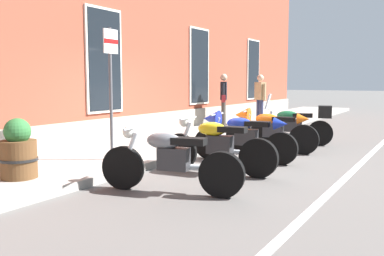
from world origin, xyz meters
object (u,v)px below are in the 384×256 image
object	(u,v)px
pedestrian_tan_coat	(260,96)
pedestrian_dark_jacket	(224,96)
motorcycle_grey_naked	(169,160)
motorcycle_orange_sport	(268,128)
motorcycle_yellow_naked	(216,146)
barrel_planter	(18,152)
motorcycle_green_touring	(296,124)
motorcycle_blue_sport	(240,134)
parking_sign	(111,75)

from	to	relation	value
pedestrian_tan_coat	pedestrian_dark_jacket	bearing A→B (deg)	132.43
pedestrian_dark_jacket	pedestrian_tan_coat	distance (m)	1.28
motorcycle_grey_naked	motorcycle_orange_sport	distance (m)	4.11
motorcycle_grey_naked	motorcycle_yellow_naked	size ratio (longest dim) A/B	0.99
motorcycle_yellow_naked	barrel_planter	world-z (taller)	barrel_planter
motorcycle_green_touring	pedestrian_dark_jacket	size ratio (longest dim) A/B	1.17
pedestrian_dark_jacket	pedestrian_tan_coat	xyz separation A→B (m)	(0.87, -0.95, -0.01)
pedestrian_tan_coat	barrel_planter	xyz separation A→B (m)	(-9.45, 0.07, -0.56)
motorcycle_green_touring	pedestrian_tan_coat	distance (m)	3.80
motorcycle_grey_naked	motorcycle_yellow_naked	bearing A→B (deg)	1.19
motorcycle_yellow_naked	motorcycle_blue_sport	size ratio (longest dim) A/B	1.00
motorcycle_grey_naked	pedestrian_tan_coat	bearing A→B (deg)	13.73
motorcycle_yellow_naked	pedestrian_tan_coat	distance (m)	7.39
motorcycle_green_touring	pedestrian_dark_jacket	bearing A→B (deg)	55.38
motorcycle_orange_sport	motorcycle_green_touring	world-z (taller)	motorcycle_green_touring
motorcycle_orange_sport	motorcycle_grey_naked	bearing A→B (deg)	-178.69
parking_sign	pedestrian_dark_jacket	bearing A→B (deg)	8.96
barrel_planter	motorcycle_green_touring	bearing A→B (deg)	-19.58
pedestrian_tan_coat	barrel_planter	distance (m)	9.47
motorcycle_orange_sport	parking_sign	world-z (taller)	parking_sign
motorcycle_grey_naked	motorcycle_yellow_naked	xyz separation A→B (m)	(1.50, 0.03, 0.01)
motorcycle_grey_naked	pedestrian_tan_coat	distance (m)	8.84
motorcycle_grey_naked	pedestrian_dark_jacket	size ratio (longest dim) A/B	1.24
motorcycle_blue_sport	parking_sign	size ratio (longest dim) A/B	0.88
pedestrian_dark_jacket	parking_sign	xyz separation A→B (m)	(-6.69, -1.05, 0.61)
motorcycle_yellow_naked	motorcycle_orange_sport	distance (m)	2.61
motorcycle_orange_sport	parking_sign	bearing A→B (deg)	148.56
motorcycle_yellow_naked	motorcycle_orange_sport	bearing A→B (deg)	1.38
parking_sign	barrel_planter	bearing A→B (deg)	174.69
motorcycle_blue_sport	motorcycle_grey_naked	bearing A→B (deg)	-176.71
pedestrian_dark_jacket	pedestrian_tan_coat	bearing A→B (deg)	-47.57
pedestrian_tan_coat	parking_sign	size ratio (longest dim) A/B	0.69
barrel_planter	parking_sign	bearing A→B (deg)	-5.31
pedestrian_dark_jacket	barrel_planter	bearing A→B (deg)	-174.16
motorcycle_green_touring	pedestrian_dark_jacket	world-z (taller)	pedestrian_dark_jacket
motorcycle_yellow_naked	pedestrian_dark_jacket	bearing A→B (deg)	25.89
pedestrian_tan_coat	parking_sign	world-z (taller)	parking_sign
motorcycle_grey_naked	motorcycle_orange_sport	size ratio (longest dim) A/B	1.00
motorcycle_grey_naked	motorcycle_blue_sport	distance (m)	2.75
motorcycle_grey_naked	motorcycle_green_touring	bearing A→B (deg)	-1.20
motorcycle_blue_sport	barrel_planter	world-z (taller)	barrel_planter
parking_sign	motorcycle_blue_sport	bearing A→B (deg)	-46.53
pedestrian_dark_jacket	parking_sign	size ratio (longest dim) A/B	0.70
motorcycle_grey_naked	pedestrian_dark_jacket	world-z (taller)	pedestrian_dark_jacket
motorcycle_green_touring	barrel_planter	xyz separation A→B (m)	(-6.40, 2.28, -0.00)
pedestrian_tan_coat	parking_sign	distance (m)	7.58
pedestrian_tan_coat	parking_sign	bearing A→B (deg)	-179.20
motorcycle_green_touring	barrel_planter	bearing A→B (deg)	160.42
motorcycle_blue_sport	pedestrian_dark_jacket	xyz separation A→B (m)	(4.95, 2.88, 0.55)
motorcycle_blue_sport	pedestrian_tan_coat	world-z (taller)	pedestrian_tan_coat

